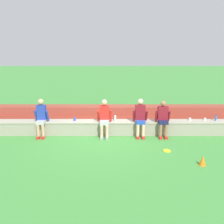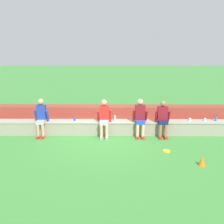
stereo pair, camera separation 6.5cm
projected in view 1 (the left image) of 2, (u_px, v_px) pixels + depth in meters
The scene contains 14 objects.
ground_plane at pixel (105, 136), 8.29m from camera, with size 80.00×80.00×0.00m, color #428E3D.
stone_seating_wall at pixel (105, 127), 8.43m from camera, with size 9.26×0.48×0.52m.
brick_bleachers at pixel (106, 117), 9.65m from camera, with size 11.42×1.21×0.73m.
person_far_left at pixel (41, 117), 8.09m from camera, with size 0.49×0.54×1.39m.
person_left_of_center at pixel (104, 117), 8.09m from camera, with size 0.53×0.60×1.36m.
person_center at pixel (140, 117), 8.08m from camera, with size 0.53×0.52×1.39m.
person_right_of_center at pixel (163, 118), 8.09m from camera, with size 0.54×0.52×1.32m.
water_bottle_mid_right at pixel (115, 118), 8.36m from camera, with size 0.08×0.08×0.21m.
water_bottle_near_right at pixel (216, 118), 8.37m from camera, with size 0.07×0.07×0.23m.
plastic_cup_left_end at pixel (75, 119), 8.38m from camera, with size 0.09×0.09×0.12m, color blue.
plastic_cup_middle at pixel (205, 119), 8.40m from camera, with size 0.08×0.08×0.10m, color white.
plastic_cup_right_end at pixel (190, 119), 8.41m from camera, with size 0.09×0.09×0.10m, color white.
frisbee at pixel (167, 151), 7.04m from camera, with size 0.24×0.24×0.02m, color yellow.
sports_cone at pixel (202, 161), 6.14m from camera, with size 0.18×0.18×0.28m, color orange.
Camera 1 is at (0.27, -7.76, 3.04)m, focal length 35.99 mm.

